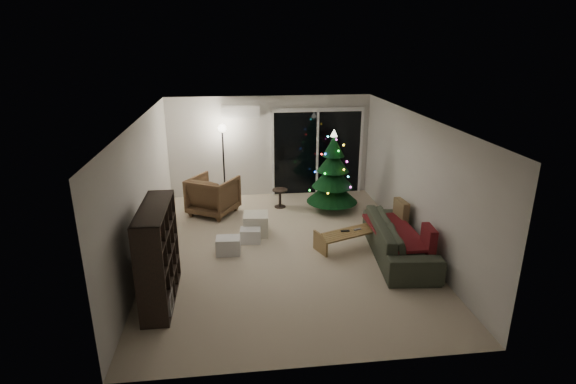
# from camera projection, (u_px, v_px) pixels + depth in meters

# --- Properties ---
(room) EXTENTS (6.50, 7.51, 2.60)m
(room) POSITION_uv_depth(u_px,v_px,m) (298.00, 175.00, 9.67)
(room) COLOR beige
(room) RESTS_ON ground
(bookshelf) EXTENTS (0.92, 1.56, 1.52)m
(bookshelf) POSITION_uv_depth(u_px,v_px,m) (145.00, 255.00, 6.65)
(bookshelf) COLOR black
(bookshelf) RESTS_ON floor
(media_cabinet) EXTENTS (0.57, 1.24, 0.75)m
(media_cabinet) POSITION_uv_depth(u_px,v_px,m) (161.00, 242.00, 7.99)
(media_cabinet) COLOR black
(media_cabinet) RESTS_ON floor
(stereo) EXTENTS (0.38, 0.45, 0.16)m
(stereo) POSITION_uv_depth(u_px,v_px,m) (158.00, 218.00, 7.84)
(stereo) COLOR black
(stereo) RESTS_ON media_cabinet
(armchair) EXTENTS (1.29, 1.30, 0.88)m
(armchair) POSITION_uv_depth(u_px,v_px,m) (213.00, 195.00, 10.17)
(armchair) COLOR brown
(armchair) RESTS_ON floor
(ottoman) EXTENTS (0.53, 0.53, 0.44)m
(ottoman) POSITION_uv_depth(u_px,v_px,m) (256.00, 224.00, 9.14)
(ottoman) COLOR beige
(ottoman) RESTS_ON floor
(cardboard_box_a) EXTENTS (0.46, 0.36, 0.32)m
(cardboard_box_a) POSITION_uv_depth(u_px,v_px,m) (228.00, 246.00, 8.34)
(cardboard_box_a) COLOR white
(cardboard_box_a) RESTS_ON floor
(cardboard_box_b) EXTENTS (0.42, 0.33, 0.28)m
(cardboard_box_b) POSITION_uv_depth(u_px,v_px,m) (250.00, 235.00, 8.82)
(cardboard_box_b) COLOR white
(cardboard_box_b) RESTS_ON floor
(side_table) EXTENTS (0.45, 0.45, 0.44)m
(side_table) POSITION_uv_depth(u_px,v_px,m) (280.00, 198.00, 10.62)
(side_table) COLOR black
(side_table) RESTS_ON floor
(floor_lamp) EXTENTS (0.30, 0.30, 1.86)m
(floor_lamp) POSITION_uv_depth(u_px,v_px,m) (224.00, 165.00, 10.75)
(floor_lamp) COLOR black
(floor_lamp) RESTS_ON floor
(sofa) EXTENTS (1.14, 2.41, 0.68)m
(sofa) POSITION_uv_depth(u_px,v_px,m) (399.00, 239.00, 8.19)
(sofa) COLOR #32362F
(sofa) RESTS_ON floor
(sofa_throw) EXTENTS (0.73, 1.68, 0.06)m
(sofa_throw) POSITION_uv_depth(u_px,v_px,m) (395.00, 232.00, 8.13)
(sofa_throw) COLOR maroon
(sofa_throw) RESTS_ON sofa
(cushion_a) EXTENTS (0.17, 0.46, 0.45)m
(cushion_a) POSITION_uv_depth(u_px,v_px,m) (401.00, 211.00, 8.74)
(cushion_a) COLOR olive
(cushion_a) RESTS_ON sofa
(cushion_b) EXTENTS (0.17, 0.46, 0.45)m
(cushion_b) POSITION_uv_depth(u_px,v_px,m) (429.00, 240.00, 7.52)
(cushion_b) COLOR maroon
(cushion_b) RESTS_ON sofa
(coffee_table) EXTENTS (1.36, 0.89, 0.41)m
(coffee_table) POSITION_uv_depth(u_px,v_px,m) (352.00, 241.00, 8.43)
(coffee_table) COLOR olive
(coffee_table) RESTS_ON floor
(remote_a) EXTENTS (0.16, 0.05, 0.02)m
(remote_a) POSITION_uv_depth(u_px,v_px,m) (345.00, 231.00, 8.34)
(remote_a) COLOR black
(remote_a) RESTS_ON coffee_table
(remote_b) EXTENTS (0.16, 0.09, 0.02)m
(remote_b) POSITION_uv_depth(u_px,v_px,m) (357.00, 229.00, 8.42)
(remote_b) COLOR slate
(remote_b) RESTS_ON coffee_table
(christmas_tree) EXTENTS (1.27, 1.27, 1.90)m
(christmas_tree) POSITION_uv_depth(u_px,v_px,m) (333.00, 171.00, 10.21)
(christmas_tree) COLOR black
(christmas_tree) RESTS_ON floor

